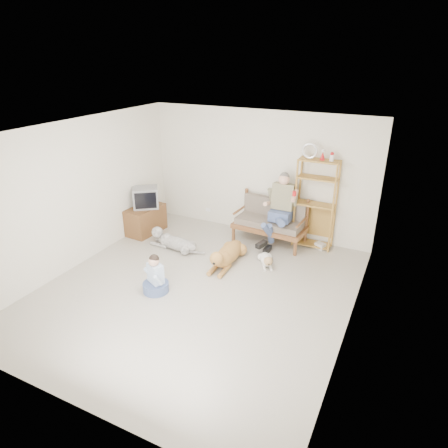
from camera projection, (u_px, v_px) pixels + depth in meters
The scene contains 17 objects.
floor at pixel (197, 290), 6.86m from camera, with size 5.50×5.50×0.00m, color #BDB7A6.
ceiling at pixel (192, 132), 5.79m from camera, with size 5.50×5.50×0.00m, color white.
wall_back at pixel (259, 174), 8.59m from camera, with size 5.00×5.00×0.00m, color silver.
wall_front at pixel (60, 310), 4.06m from camera, with size 5.00×5.00×0.00m, color silver.
wall_left at pixel (77, 194), 7.34m from camera, with size 5.50×5.50×0.00m, color silver.
wall_right at pixel (358, 249), 5.31m from camera, with size 5.50×5.50×0.00m, color silver.
loveseat at pixel (271, 220), 8.44m from camera, with size 1.54×0.78×0.95m.
man at pixel (277, 215), 8.10m from camera, with size 0.59×0.85×1.37m.
etagere at pixel (315, 203), 8.05m from camera, with size 0.82×0.36×2.16m.
book_stack at pixel (320, 246), 8.27m from camera, with size 0.20×0.14×0.13m, color white.
tv_stand at pixel (145, 220), 8.94m from camera, with size 0.57×0.93×0.60m.
crt_tv at pixel (146, 197), 8.75m from camera, with size 0.69×0.67×0.45m.
wall_outlet at pixel (208, 210), 9.50m from camera, with size 0.12×0.02×0.08m, color white.
golden_retriever at pixel (227, 255), 7.64m from camera, with size 0.42×1.51×0.46m.
shaggy_dog at pixel (173, 241), 8.25m from camera, with size 1.34×0.37×0.39m.
terrier at pixel (266, 260), 7.61m from camera, with size 0.43×0.63×0.27m.
child at pixel (155, 278), 6.73m from camera, with size 0.44×0.44×0.70m.
Camera 1 is at (2.99, -5.04, 3.78)m, focal length 32.00 mm.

